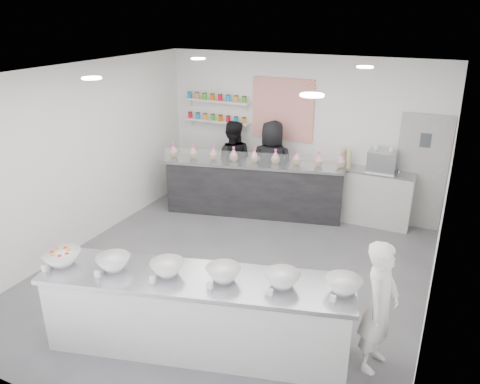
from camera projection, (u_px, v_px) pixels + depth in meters
name	position (u px, v px, depth m)	size (l,w,h in m)	color
floor	(232.00, 275.00, 7.11)	(6.00, 6.00, 0.00)	#515156
ceiling	(230.00, 73.00, 6.00)	(6.00, 6.00, 0.00)	white
back_wall	(299.00, 134.00, 9.08)	(5.50, 5.50, 0.00)	white
left_wall	(80.00, 158.00, 7.65)	(6.00, 6.00, 0.00)	white
right_wall	(442.00, 217.00, 5.47)	(6.00, 6.00, 0.00)	white
back_door	(421.00, 173.00, 8.31)	(0.88, 0.04, 2.10)	gray
pattern_panel	(283.00, 110.00, 9.03)	(1.25, 0.03, 1.20)	red
jar_shelf_lower	(217.00, 121.00, 9.65)	(1.45, 0.22, 0.04)	silver
jar_shelf_upper	(217.00, 101.00, 9.50)	(1.45, 0.22, 0.04)	silver
preserve_jars	(216.00, 108.00, 9.53)	(1.45, 0.10, 0.56)	#FA0816
downlight_0	(92.00, 78.00, 5.73)	(0.24, 0.24, 0.02)	white
downlight_1	(312.00, 95.00, 4.62)	(0.24, 0.24, 0.02)	white
downlight_2	(198.00, 59.00, 7.91)	(0.24, 0.24, 0.02)	white
downlight_3	(365.00, 67.00, 6.80)	(0.24, 0.24, 0.02)	white
prep_counter	(197.00, 313.00, 5.42)	(3.55, 0.81, 0.97)	beige
back_bar	(254.00, 188.00, 9.05)	(3.39, 0.62, 1.05)	black
sneeze_guard	(252.00, 160.00, 8.53)	(3.35, 0.01, 0.29)	white
espresso_ledge	(373.00, 197.00, 8.64)	(1.40, 0.45, 1.04)	beige
espresso_machine	(382.00, 161.00, 8.34)	(0.49, 0.34, 0.38)	#93969E
cup_stacks	(346.00, 158.00, 8.61)	(0.24, 0.24, 0.33)	tan
prep_bowls	(195.00, 271.00, 5.22)	(3.65, 0.50, 0.16)	white
label_cards	(160.00, 295.00, 4.86)	(3.31, 0.04, 0.07)	white
cookie_bags	(254.00, 155.00, 8.80)	(3.36, 0.16, 0.28)	pink
woman_prep	(379.00, 307.00, 5.05)	(0.56, 0.37, 1.55)	white
staff_left	(232.00, 162.00, 9.48)	(0.84, 0.65, 1.72)	black
staff_right	(272.00, 166.00, 9.10)	(0.88, 0.57, 1.81)	black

